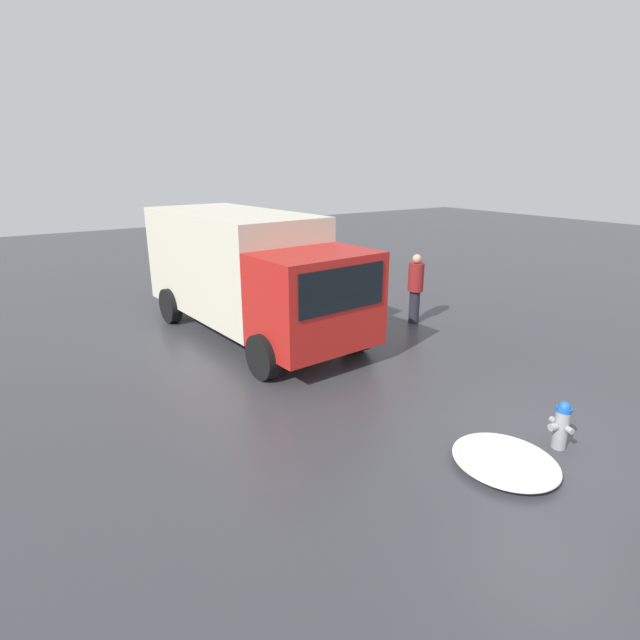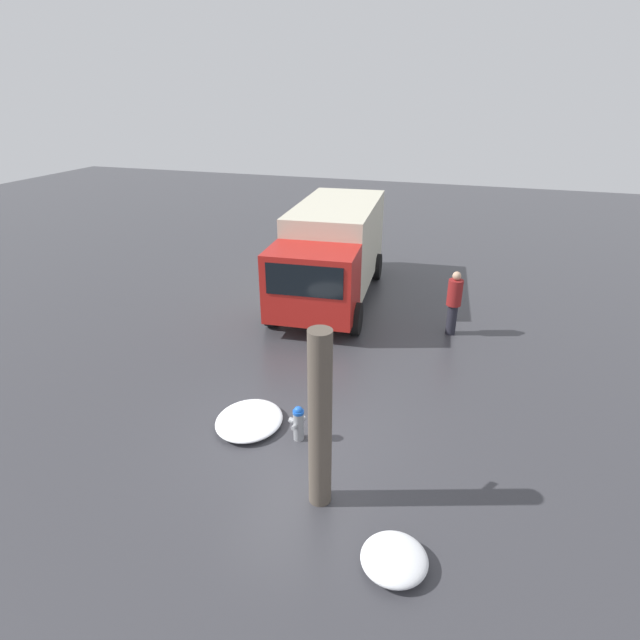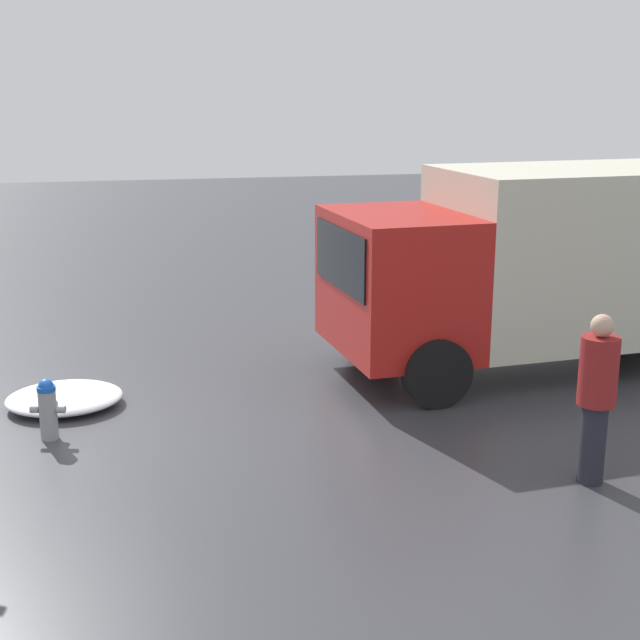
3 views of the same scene
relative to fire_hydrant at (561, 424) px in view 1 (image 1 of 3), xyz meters
name	(u,v)px [view 1 (image 1 of 3)]	position (x,y,z in m)	size (l,w,h in m)	color
ground_plane	(558,447)	(0.00, -0.01, -0.38)	(60.00, 60.00, 0.00)	#38383D
fire_hydrant	(561,424)	(0.00, 0.00, 0.00)	(0.42, 0.32, 0.74)	gray
delivery_truck	(247,269)	(7.29, 1.45, 1.20)	(6.91, 3.09, 2.88)	red
pedestrian	(415,286)	(5.59, -2.46, 0.61)	(0.39, 0.39, 1.81)	#23232D
snow_pile_by_hydrant	(505,460)	(0.11, 1.10, -0.26)	(1.48, 1.33, 0.23)	white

